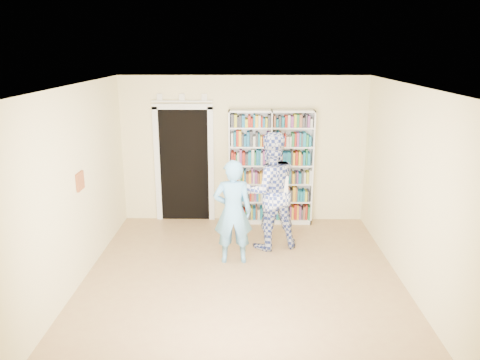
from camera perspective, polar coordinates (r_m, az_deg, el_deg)
The scene contains 11 objects.
floor at distance 6.74m, azimuth 0.22°, elevation -12.23°, with size 5.00×5.00×0.00m, color #996E4A.
ceiling at distance 5.96m, azimuth 0.25°, elevation 11.33°, with size 5.00×5.00×0.00m, color white.
wall_back at distance 8.64m, azimuth 0.42°, elevation 3.68°, with size 4.50×4.50×0.00m, color beige.
wall_left at distance 6.63m, azimuth -19.59°, elevation -1.02°, with size 5.00×5.00×0.00m, color beige.
wall_right at distance 6.59m, azimuth 20.21°, elevation -1.19°, with size 5.00×5.00×0.00m, color beige.
bookshelf at distance 8.56m, azimuth 3.77°, elevation 1.57°, with size 1.53×0.29×2.10m.
doorway at distance 8.73m, azimuth -6.83°, elevation 2.55°, with size 1.10×0.08×2.43m.
wall_art at distance 6.79m, azimuth -18.91°, elevation -0.13°, with size 0.03×0.25×0.25m, color brown.
man_blue at distance 7.01m, azimuth -0.88°, elevation -3.91°, with size 0.58×0.38×1.60m, color #61A5D7.
man_plaid at distance 7.50m, azimuth 3.65°, elevation -1.35°, with size 0.93×0.72×1.91m, color navy.
paper_sheet at distance 7.29m, azimuth 5.02°, elevation -0.78°, with size 0.23×0.01×0.32m, color white.
Camera 1 is at (0.06, -5.94, 3.17)m, focal length 35.00 mm.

